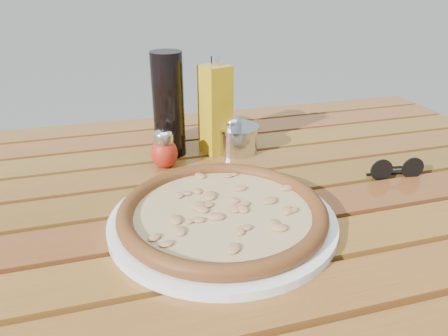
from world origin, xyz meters
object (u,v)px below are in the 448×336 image
object	(u,v)px
table	(227,222)
plate	(223,220)
sunglasses	(396,170)
olive_oil_cruet	(216,109)
dark_bottle	(168,105)
pepper_shaker	(164,149)
soda_can	(169,117)
oregano_shaker	(233,136)
pizza	(223,212)
parmesan_tin	(237,138)

from	to	relation	value
table	plate	bearing A→B (deg)	-109.88
plate	sunglasses	xyz separation A→B (m)	(0.37, 0.07, 0.01)
plate	sunglasses	distance (m)	0.38
table	olive_oil_cruet	bearing A→B (deg)	81.44
dark_bottle	pepper_shaker	bearing A→B (deg)	-110.02
pepper_shaker	soda_can	xyz separation A→B (m)	(0.03, 0.14, 0.02)
soda_can	olive_oil_cruet	bearing A→B (deg)	-45.30
olive_oil_cruet	oregano_shaker	bearing A→B (deg)	-21.78
pizza	oregano_shaker	distance (m)	0.30
table	olive_oil_cruet	world-z (taller)	olive_oil_cruet
soda_can	pepper_shaker	bearing A→B (deg)	-103.96
pizza	table	bearing A→B (deg)	70.12
table	pizza	world-z (taller)	pizza
pepper_shaker	olive_oil_cruet	xyz separation A→B (m)	(0.12, 0.05, 0.06)
plate	dark_bottle	size ratio (longest dim) A/B	1.64
soda_can	parmesan_tin	size ratio (longest dim) A/B	1.17
table	pepper_shaker	bearing A→B (deg)	128.10
plate	sunglasses	world-z (taller)	sunglasses
olive_oil_cruet	soda_can	bearing A→B (deg)	134.70
olive_oil_cruet	pizza	bearing A→B (deg)	-103.38
parmesan_tin	pepper_shaker	bearing A→B (deg)	-167.63
plate	dark_bottle	world-z (taller)	dark_bottle
pizza	soda_can	size ratio (longest dim) A/B	3.36
pizza	dark_bottle	distance (m)	0.32
plate	olive_oil_cruet	bearing A→B (deg)	76.62
plate	table	bearing A→B (deg)	70.12
oregano_shaker	sunglasses	xyz separation A→B (m)	(0.27, -0.21, -0.02)
pizza	oregano_shaker	xyz separation A→B (m)	(0.10, 0.28, 0.02)
table	soda_can	size ratio (longest dim) A/B	11.67
pepper_shaker	olive_oil_cruet	bearing A→B (deg)	22.40
pizza	soda_can	world-z (taller)	soda_can
plate	oregano_shaker	size ratio (longest dim) A/B	4.39
soda_can	parmesan_tin	xyz separation A→B (m)	(0.13, -0.10, -0.03)
dark_bottle	soda_can	bearing A→B (deg)	81.97
soda_can	olive_oil_cruet	world-z (taller)	olive_oil_cruet
sunglasses	soda_can	bearing A→B (deg)	149.73
soda_can	olive_oil_cruet	size ratio (longest dim) A/B	0.57
plate	dark_bottle	distance (m)	0.33
oregano_shaker	sunglasses	bearing A→B (deg)	-38.26
table	sunglasses	size ratio (longest dim) A/B	12.60
table	pizza	bearing A→B (deg)	-109.88
pizza	soda_can	bearing A→B (deg)	92.62
oregano_shaker	olive_oil_cruet	size ratio (longest dim) A/B	0.39
pizza	pepper_shaker	bearing A→B (deg)	102.02
oregano_shaker	soda_can	xyz separation A→B (m)	(-0.12, 0.10, 0.02)
soda_can	olive_oil_cruet	xyz separation A→B (m)	(0.09, -0.09, 0.04)
pizza	olive_oil_cruet	size ratio (longest dim) A/B	1.92
table	sunglasses	bearing A→B (deg)	-9.00
plate	pizza	bearing A→B (deg)	0.00
table	dark_bottle	world-z (taller)	dark_bottle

